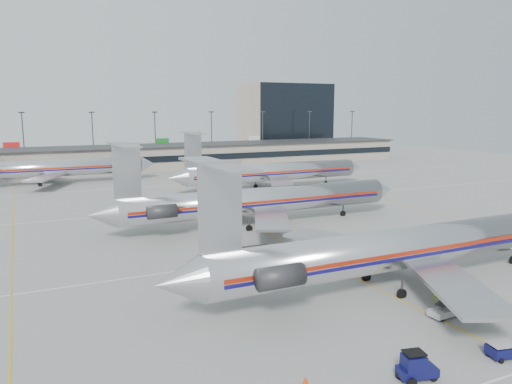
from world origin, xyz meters
TOP-DOWN VIEW (x-y plane):
  - ground at (0.00, 0.00)m, footprint 260.00×260.00m
  - apron_markings at (0.00, 10.00)m, footprint 160.00×0.15m
  - terminal at (0.00, 97.97)m, footprint 162.00×17.00m
  - light_mast_row at (0.00, 112.00)m, footprint 163.60×0.40m
  - distant_building at (62.00, 128.00)m, footprint 30.00×20.00m
  - jet_foreground at (2.44, -2.84)m, footprint 47.44×27.94m
  - jet_second_row at (0.56, 24.50)m, footprint 46.30×27.26m
  - jet_third_row at (17.08, 52.36)m, footprint 43.64×26.84m
  - jet_back_row at (-22.89, 78.28)m, footprint 44.18×27.18m
  - tug_left at (-8.07, -15.95)m, footprint 2.53×1.66m
  - cart_inner at (-0.94, -16.26)m, footprint 2.00×1.56m
  - belt_loader at (1.20, -9.83)m, footprint 4.21×1.44m
  - ramp_worker_near at (2.45, -7.15)m, footprint 0.69×0.63m
  - cone_left at (-14.21, -13.46)m, footprint 0.42×0.42m

SIDE VIEW (x-z plane):
  - ground at x=0.00m, z-range 0.00..0.00m
  - apron_markings at x=0.00m, z-range 0.00..0.02m
  - cone_left at x=-14.21m, z-range 0.00..0.53m
  - cart_inner at x=-0.94m, z-range 0.03..1.05m
  - belt_loader at x=1.20m, z-range -0.51..1.70m
  - ramp_worker_near at x=2.45m, z-range 0.00..1.58m
  - tug_left at x=-8.07m, z-range -0.08..1.81m
  - terminal at x=0.00m, z-range 0.03..6.28m
  - jet_third_row at x=17.08m, z-range -2.50..9.43m
  - jet_back_row at x=-22.89m, z-range -2.53..9.55m
  - jet_second_row at x=0.56m, z-range -2.54..9.58m
  - jet_foreground at x=2.44m, z-range -2.61..9.81m
  - light_mast_row at x=0.00m, z-range 0.94..16.22m
  - distant_building at x=62.00m, z-range 0.00..25.00m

